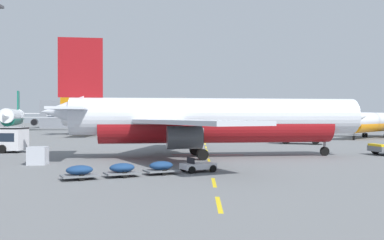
{
  "coord_description": "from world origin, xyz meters",
  "views": [
    {
      "loc": [
        17.01,
        -26.14,
        4.33
      ],
      "look_at": [
        16.22,
        24.56,
        3.86
      ],
      "focal_mm": 40.51,
      "sensor_mm": 36.0,
      "label": 1
    }
  ],
  "objects_px": {
    "catering_truck": "(302,133)",
    "baggage_train": "(142,168)",
    "airliner_far_right": "(374,122)",
    "uld_cargo_container": "(38,156)",
    "airliner_mid_left": "(115,120)",
    "airliner_far_center": "(13,117)",
    "airliner_foreground": "(212,120)"
  },
  "relations": [
    {
      "from": "airliner_foreground",
      "to": "airliner_far_right",
      "type": "relative_size",
      "value": 1.4
    },
    {
      "from": "catering_truck",
      "to": "baggage_train",
      "type": "height_order",
      "value": "catering_truck"
    },
    {
      "from": "airliner_mid_left",
      "to": "baggage_train",
      "type": "height_order",
      "value": "airliner_mid_left"
    },
    {
      "from": "airliner_far_right",
      "to": "catering_truck",
      "type": "height_order",
      "value": "airliner_far_right"
    },
    {
      "from": "airliner_foreground",
      "to": "airliner_far_center",
      "type": "bearing_deg",
      "value": 124.53
    },
    {
      "from": "airliner_far_right",
      "to": "catering_truck",
      "type": "bearing_deg",
      "value": -134.56
    },
    {
      "from": "airliner_far_right",
      "to": "airliner_far_center",
      "type": "bearing_deg",
      "value": 155.22
    },
    {
      "from": "airliner_foreground",
      "to": "catering_truck",
      "type": "bearing_deg",
      "value": 55.95
    },
    {
      "from": "airliner_mid_left",
      "to": "airliner_far_center",
      "type": "xyz_separation_m",
      "value": [
        -36.0,
        29.81,
        0.56
      ]
    },
    {
      "from": "airliner_foreground",
      "to": "baggage_train",
      "type": "distance_m",
      "value": 15.46
    },
    {
      "from": "airliner_far_center",
      "to": "airliner_foreground",
      "type": "bearing_deg",
      "value": -55.47
    },
    {
      "from": "baggage_train",
      "to": "airliner_far_right",
      "type": "bearing_deg",
      "value": 54.69
    },
    {
      "from": "catering_truck",
      "to": "uld_cargo_container",
      "type": "distance_m",
      "value": 41.88
    },
    {
      "from": "airliner_far_center",
      "to": "catering_truck",
      "type": "bearing_deg",
      "value": -40.26
    },
    {
      "from": "airliner_mid_left",
      "to": "airliner_far_right",
      "type": "xyz_separation_m",
      "value": [
        53.45,
        -11.49,
        -0.28
      ]
    },
    {
      "from": "catering_truck",
      "to": "baggage_train",
      "type": "bearing_deg",
      "value": -119.38
    },
    {
      "from": "airliner_mid_left",
      "to": "airliner_far_right",
      "type": "relative_size",
      "value": 1.23
    },
    {
      "from": "airliner_far_right",
      "to": "uld_cargo_container",
      "type": "height_order",
      "value": "airliner_far_right"
    },
    {
      "from": "airliner_foreground",
      "to": "baggage_train",
      "type": "relative_size",
      "value": 3.17
    },
    {
      "from": "airliner_far_center",
      "to": "airliner_far_right",
      "type": "height_order",
      "value": "airliner_far_center"
    },
    {
      "from": "airliner_mid_left",
      "to": "airliner_far_right",
      "type": "height_order",
      "value": "airliner_mid_left"
    },
    {
      "from": "airliner_far_center",
      "to": "uld_cargo_container",
      "type": "bearing_deg",
      "value": -65.47
    },
    {
      "from": "airliner_far_right",
      "to": "uld_cargo_container",
      "type": "xyz_separation_m",
      "value": [
        -48.88,
        -47.59,
        -2.41
      ]
    },
    {
      "from": "airliner_far_center",
      "to": "uld_cargo_container",
      "type": "distance_m",
      "value": 97.76
    },
    {
      "from": "airliner_foreground",
      "to": "uld_cargo_container",
      "type": "xyz_separation_m",
      "value": [
        -15.72,
        -7.1,
        -3.15
      ]
    },
    {
      "from": "airliner_far_right",
      "to": "uld_cargo_container",
      "type": "bearing_deg",
      "value": -135.77
    },
    {
      "from": "catering_truck",
      "to": "uld_cargo_container",
      "type": "xyz_separation_m",
      "value": [
        -30.39,
        -28.81,
        -0.85
      ]
    },
    {
      "from": "catering_truck",
      "to": "uld_cargo_container",
      "type": "height_order",
      "value": "catering_truck"
    },
    {
      "from": "airliner_foreground",
      "to": "airliner_mid_left",
      "type": "xyz_separation_m",
      "value": [
        -20.28,
        51.99,
        -0.46
      ]
    },
    {
      "from": "catering_truck",
      "to": "baggage_train",
      "type": "distance_m",
      "value": 41.05
    },
    {
      "from": "baggage_train",
      "to": "uld_cargo_container",
      "type": "distance_m",
      "value": 12.39
    },
    {
      "from": "airliner_far_center",
      "to": "airliner_far_right",
      "type": "relative_size",
      "value": 1.41
    }
  ]
}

